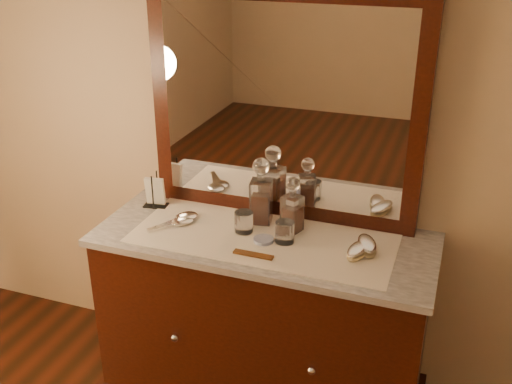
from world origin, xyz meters
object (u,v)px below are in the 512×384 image
(brush_far, at_px, (367,246))
(hand_mirror_outer, at_px, (179,222))
(hand_mirror_inner, at_px, (183,218))
(decanter_left, at_px, (261,197))
(dresser_cabinet, at_px, (263,322))
(pin_dish, at_px, (264,240))
(comb, at_px, (253,255))
(napkin_rack, at_px, (155,193))
(brush_near, at_px, (357,251))
(mirror_frame, at_px, (284,107))
(decanter_right, at_px, (292,210))

(brush_far, xyz_separation_m, hand_mirror_outer, (-0.82, -0.05, -0.01))
(brush_far, height_order, hand_mirror_inner, brush_far)
(decanter_left, height_order, hand_mirror_inner, decanter_left)
(dresser_cabinet, distance_m, hand_mirror_inner, 0.60)
(pin_dish, height_order, comb, pin_dish)
(napkin_rack, height_order, brush_far, napkin_rack)
(pin_dish, distance_m, brush_near, 0.39)
(dresser_cabinet, height_order, brush_near, brush_near)
(brush_near, relative_size, brush_far, 0.92)
(dresser_cabinet, distance_m, hand_mirror_outer, 0.60)
(brush_near, bearing_deg, mirror_frame, 145.73)
(brush_far, bearing_deg, napkin_rack, 175.04)
(napkin_rack, height_order, decanter_right, decanter_right)
(decanter_left, relative_size, decanter_right, 1.21)
(dresser_cabinet, relative_size, hand_mirror_inner, 6.18)
(napkin_rack, xyz_separation_m, decanter_right, (0.67, -0.02, 0.03))
(decanter_left, distance_m, hand_mirror_outer, 0.38)
(pin_dish, bearing_deg, mirror_frame, 92.74)
(mirror_frame, bearing_deg, napkin_rack, -166.84)
(comb, xyz_separation_m, brush_near, (0.39, 0.14, 0.02))
(mirror_frame, bearing_deg, dresser_cabinet, -90.00)
(napkin_rack, distance_m, decanter_right, 0.67)
(mirror_frame, bearing_deg, hand_mirror_inner, -149.68)
(brush_far, relative_size, hand_mirror_outer, 0.86)
(mirror_frame, bearing_deg, decanter_left, -115.21)
(comb, bearing_deg, hand_mirror_outer, 160.72)
(decanter_left, bearing_deg, dresser_cabinet, -65.27)
(decanter_left, bearing_deg, brush_far, -11.59)
(dresser_cabinet, height_order, comb, comb)
(pin_dish, bearing_deg, brush_near, 2.63)
(pin_dish, distance_m, napkin_rack, 0.61)
(comb, xyz_separation_m, decanter_left, (-0.07, 0.29, 0.11))
(decanter_left, height_order, brush_near, decanter_left)
(brush_near, xyz_separation_m, hand_mirror_outer, (-0.79, 0.01, -0.01))
(mirror_frame, bearing_deg, decanter_right, -58.82)
(napkin_rack, bearing_deg, dresser_cabinet, -10.97)
(napkin_rack, xyz_separation_m, hand_mirror_inner, (0.18, -0.09, -0.05))
(decanter_left, bearing_deg, pin_dish, -67.41)
(pin_dish, distance_m, decanter_left, 0.21)
(comb, distance_m, hand_mirror_inner, 0.44)
(comb, height_order, decanter_left, decanter_left)
(pin_dish, bearing_deg, hand_mirror_inner, 170.88)
(brush_near, height_order, brush_far, brush_far)
(comb, xyz_separation_m, brush_far, (0.42, 0.19, 0.02))
(pin_dish, height_order, decanter_right, decanter_right)
(hand_mirror_outer, bearing_deg, pin_dish, -3.34)
(decanter_right, distance_m, hand_mirror_inner, 0.50)
(napkin_rack, xyz_separation_m, decanter_left, (0.52, 0.01, 0.05))
(comb, relative_size, hand_mirror_inner, 0.73)
(mirror_frame, bearing_deg, pin_dish, -87.26)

